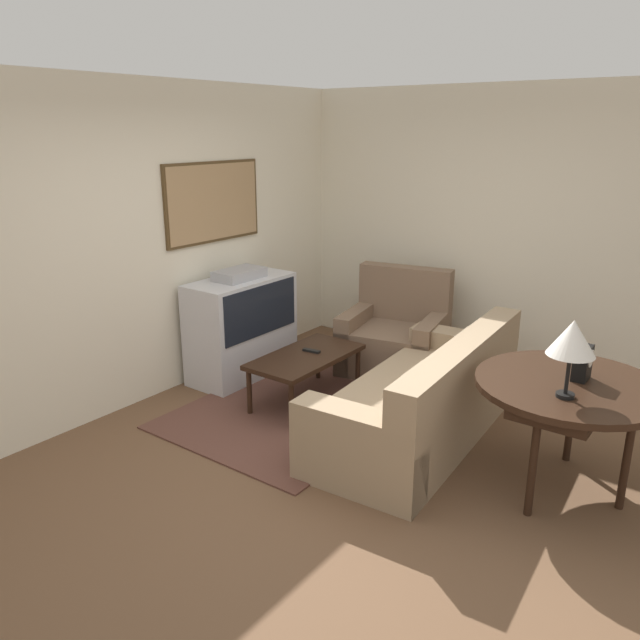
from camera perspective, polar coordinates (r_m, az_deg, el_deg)
name	(u,v)px	position (r m, az deg, el deg)	size (l,w,h in m)	color
ground_plane	(343,471)	(4.50, 2.07, -13.66)	(12.00, 12.00, 0.00)	brown
wall_back	(135,247)	(5.45, -16.59, 6.43)	(12.00, 0.10, 2.70)	beige
wall_right	(499,231)	(6.29, 16.04, 7.82)	(0.06, 12.00, 2.70)	beige
area_rug	(302,405)	(5.44, -1.63, -7.82)	(2.23, 1.62, 0.01)	brown
tv	(242,326)	(5.97, -7.17, -0.59)	(1.06, 0.52, 1.05)	silver
couch	(424,402)	(4.89, 9.46, -7.38)	(2.17, 1.05, 0.83)	#9E8466
armchair	(395,339)	(6.16, 6.88, -1.72)	(0.98, 1.06, 0.99)	brown
coffee_table	(306,360)	(5.37, -1.31, -3.64)	(1.05, 0.55, 0.44)	black
console_table	(570,392)	(4.30, 21.90, -6.10)	(1.18, 1.18, 0.77)	black
table_lamp	(572,339)	(3.91, 22.07, -1.62)	(0.28, 0.28, 0.48)	black
mantel_clock	(583,363)	(4.31, 22.88, -3.63)	(0.15, 0.10, 0.22)	black
remote	(312,351)	(5.41, -0.78, -2.83)	(0.06, 0.16, 0.02)	black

